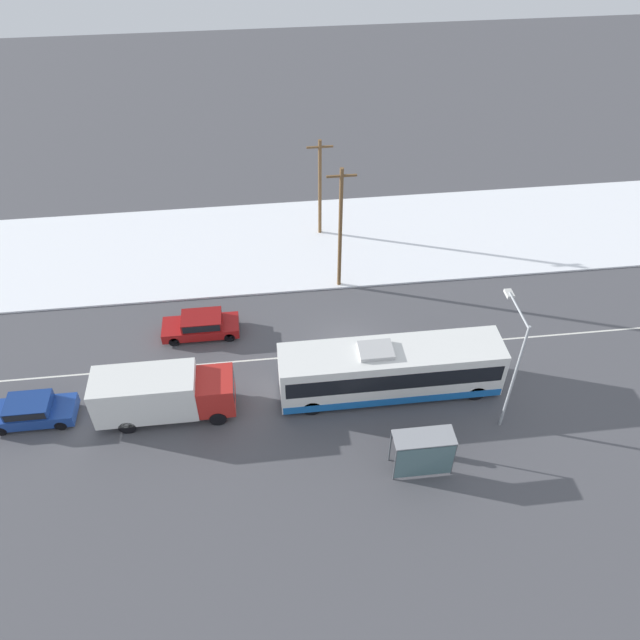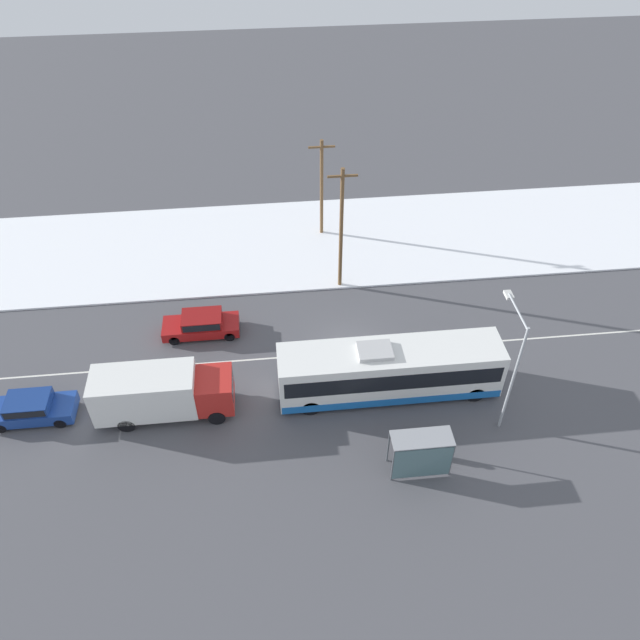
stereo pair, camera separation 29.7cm
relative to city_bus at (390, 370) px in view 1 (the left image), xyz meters
The scene contains 12 objects.
ground_plane 4.01m from the city_bus, 118.50° to the left, with size 120.00×120.00×0.00m, color #4C4C51.
snow_lot 14.83m from the city_bus, 96.80° to the left, with size 80.00×10.98×0.12m.
lane_marking_center 4.01m from the city_bus, 118.50° to the left, with size 60.00×0.12×0.00m.
city_bus is the anchor object (origin of this frame).
box_truck 12.16m from the city_bus, behind, with size 7.19×2.30×2.91m.
sedan_car 11.89m from the city_bus, 150.69° to the left, with size 4.57×1.80×1.43m.
parked_car_near_truck 19.01m from the city_bus, behind, with size 4.32×1.80×1.45m.
pedestrian_at_stop 4.18m from the city_bus, 85.68° to the right, with size 0.60×0.27×1.66m.
bus_shelter 5.42m from the city_bus, 84.33° to the right, with size 2.94×1.20×2.40m.
streetlamp 6.56m from the city_bus, 24.02° to the right, with size 0.36×2.97×7.03m.
utility_pole_roadside 10.04m from the city_bus, 98.62° to the left, with size 1.80×0.24×8.64m.
utility_pole_snowlot 16.02m from the city_bus, 97.19° to the left, with size 1.80×0.24×7.39m.
Camera 1 is at (-4.70, -25.68, 26.13)m, focal length 35.00 mm.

